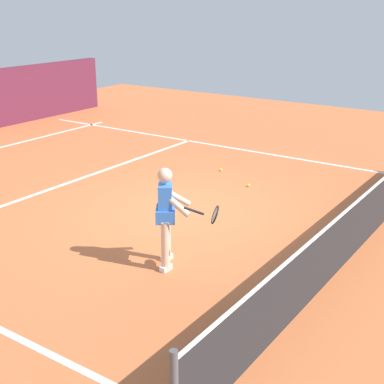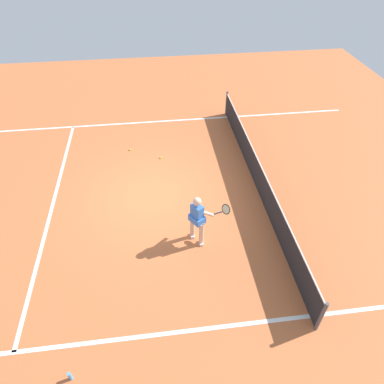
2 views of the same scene
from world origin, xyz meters
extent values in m
plane|color=#C66638|center=(0.00, 0.00, 0.00)|extent=(24.49, 24.49, 0.00)
cube|color=white|center=(0.00, -3.07, 0.00)|extent=(9.25, 0.10, 0.01)
cube|color=white|center=(-4.62, 0.00, 0.00)|extent=(0.10, 16.84, 0.01)
cube|color=white|center=(4.62, 0.00, 0.00)|extent=(0.10, 16.84, 0.01)
cylinder|color=#4C4C51|center=(-4.92, 3.39, 0.51)|extent=(0.08, 0.08, 1.02)
cylinder|color=#4C4C51|center=(4.92, 3.39, 0.51)|extent=(0.08, 0.08, 1.02)
cube|color=#232326|center=(0.00, 3.39, 0.45)|extent=(9.77, 0.02, 0.90)
cube|color=white|center=(0.00, 3.39, 0.92)|extent=(9.77, 0.02, 0.04)
cylinder|color=beige|center=(1.90, 1.04, 0.39)|extent=(0.13, 0.13, 0.78)
cylinder|color=beige|center=(2.20, 1.24, 0.39)|extent=(0.13, 0.13, 0.78)
cube|color=white|center=(1.90, 1.04, 0.04)|extent=(0.20, 0.10, 0.08)
cube|color=white|center=(2.20, 1.24, 0.04)|extent=(0.20, 0.10, 0.08)
cube|color=#3875D6|center=(2.05, 1.14, 1.04)|extent=(0.38, 0.35, 0.52)
cube|color=#3875D6|center=(2.05, 1.14, 0.84)|extent=(0.49, 0.46, 0.20)
sphere|color=beige|center=(2.05, 1.14, 1.44)|extent=(0.22, 0.22, 0.22)
cylinder|color=beige|center=(1.84, 1.18, 1.06)|extent=(0.46, 0.32, 0.37)
cylinder|color=beige|center=(2.09, 1.35, 1.06)|extent=(0.17, 0.49, 0.37)
cylinder|color=black|center=(2.10, 1.68, 1.02)|extent=(0.20, 0.26, 0.14)
torus|color=black|center=(1.93, 1.93, 0.96)|extent=(0.30, 0.26, 0.28)
cylinder|color=beige|center=(1.93, 1.93, 0.96)|extent=(0.25, 0.21, 0.23)
sphere|color=#D1E533|center=(-1.96, 0.38, 0.03)|extent=(0.07, 0.07, 0.07)
sphere|color=#D1E533|center=(-2.61, -0.73, 0.03)|extent=(0.07, 0.07, 0.07)
cylinder|color=#4C9EE5|center=(5.30, -1.80, 0.12)|extent=(0.07, 0.07, 0.24)
camera|label=1|loc=(8.12, 5.76, 3.84)|focal=51.57mm
camera|label=2|loc=(8.24, 0.22, 7.21)|focal=32.00mm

